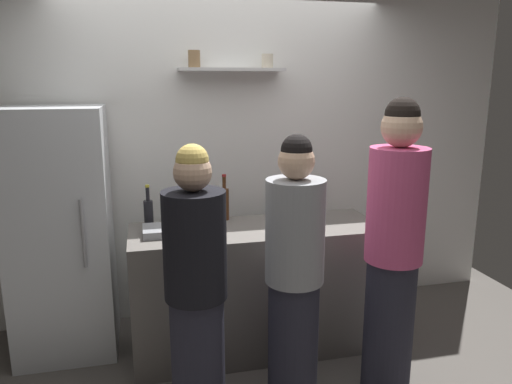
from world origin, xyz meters
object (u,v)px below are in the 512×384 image
(refrigerator, at_px, (62,233))
(person_grey_hoodie, at_px, (294,275))
(utensil_holder, at_px, (209,226))
(wine_bottle_green_glass, at_px, (307,205))
(person_blonde, at_px, (196,291))
(wine_bottle_dark_glass, at_px, (148,211))
(person_pink_top, at_px, (393,251))
(baking_pan, at_px, (169,230))
(wine_bottle_amber_glass, at_px, (224,203))
(water_bottle_plastic, at_px, (194,209))

(refrigerator, xyz_separation_m, person_grey_hoodie, (1.39, -0.93, -0.07))
(refrigerator, height_order, utensil_holder, refrigerator)
(person_grey_hoodie, bearing_deg, wine_bottle_green_glass, 169.52)
(person_blonde, bearing_deg, wine_bottle_dark_glass, -81.66)
(refrigerator, bearing_deg, person_grey_hoodie, -33.79)
(wine_bottle_green_glass, relative_size, person_pink_top, 0.18)
(wine_bottle_green_glass, distance_m, person_pink_top, 0.79)
(baking_pan, xyz_separation_m, wine_bottle_amber_glass, (0.42, 0.25, 0.10))
(person_pink_top, bearing_deg, baking_pan, 45.85)
(refrigerator, relative_size, water_bottle_plastic, 8.02)
(water_bottle_plastic, bearing_deg, wine_bottle_dark_glass, -174.10)
(utensil_holder, relative_size, wine_bottle_amber_glass, 0.66)
(baking_pan, relative_size, utensil_holder, 1.55)
(baking_pan, height_order, utensil_holder, utensil_holder)
(baking_pan, height_order, wine_bottle_amber_glass, wine_bottle_amber_glass)
(wine_bottle_green_glass, xyz_separation_m, person_pink_top, (0.29, -0.73, -0.12))
(baking_pan, distance_m, wine_bottle_amber_glass, 0.50)
(baking_pan, bearing_deg, person_blonde, -81.57)
(water_bottle_plastic, relative_size, person_blonde, 0.14)
(wine_bottle_dark_glass, height_order, wine_bottle_green_glass, wine_bottle_green_glass)
(person_grey_hoodie, bearing_deg, utensil_holder, -128.08)
(water_bottle_plastic, height_order, person_pink_top, person_pink_top)
(utensil_holder, xyz_separation_m, wine_bottle_dark_glass, (-0.38, 0.28, 0.05))
(wine_bottle_amber_glass, bearing_deg, baking_pan, -149.13)
(utensil_holder, height_order, person_grey_hoodie, person_grey_hoodie)
(refrigerator, distance_m, person_grey_hoodie, 1.68)
(baking_pan, xyz_separation_m, person_grey_hoodie, (0.67, -0.61, -0.14))
(person_blonde, relative_size, person_grey_hoodie, 0.98)
(utensil_holder, relative_size, water_bottle_plastic, 1.02)
(wine_bottle_dark_glass, distance_m, person_pink_top, 1.65)
(wine_bottle_dark_glass, xyz_separation_m, person_pink_top, (1.40, -0.87, -0.10))
(wine_bottle_dark_glass, bearing_deg, wine_bottle_green_glass, -7.38)
(refrigerator, relative_size, wine_bottle_green_glass, 5.23)
(water_bottle_plastic, relative_size, person_grey_hoodie, 0.13)
(water_bottle_plastic, bearing_deg, baking_pan, -128.59)
(baking_pan, height_order, wine_bottle_dark_glass, wine_bottle_dark_glass)
(wine_bottle_dark_glass, bearing_deg, person_pink_top, -32.00)
(water_bottle_plastic, xyz_separation_m, person_blonde, (-0.10, -0.91, -0.22))
(wine_bottle_dark_glass, relative_size, water_bottle_plastic, 1.36)
(utensil_holder, bearing_deg, refrigerator, 158.08)
(water_bottle_plastic, height_order, person_blonde, person_blonde)
(baking_pan, xyz_separation_m, person_pink_top, (1.27, -0.66, -0.02))
(wine_bottle_amber_glass, height_order, water_bottle_plastic, wine_bottle_amber_glass)
(wine_bottle_green_glass, relative_size, person_blonde, 0.21)
(wine_bottle_dark_glass, bearing_deg, wine_bottle_amber_glass, 3.92)
(wine_bottle_green_glass, height_order, person_pink_top, person_pink_top)
(utensil_holder, xyz_separation_m, person_pink_top, (1.02, -0.59, -0.05))
(person_blonde, xyz_separation_m, person_grey_hoodie, (0.58, 0.05, 0.02))
(wine_bottle_green_glass, height_order, person_blonde, person_blonde)
(wine_bottle_green_glass, relative_size, person_grey_hoodie, 0.20)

